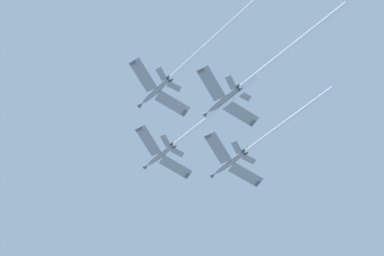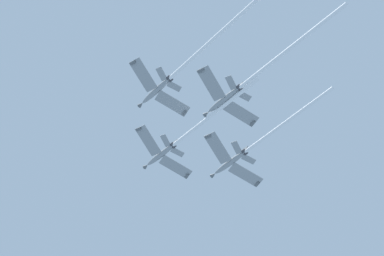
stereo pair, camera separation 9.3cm
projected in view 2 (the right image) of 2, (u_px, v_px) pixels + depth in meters
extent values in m
ellipsoid|color=gray|center=(160.00, 155.00, 174.85)|extent=(7.18, 10.46, 6.79)
cone|color=#595E60|center=(146.00, 166.00, 178.87)|extent=(2.05, 2.31, 1.81)
ellipsoid|color=black|center=(157.00, 157.00, 176.58)|extent=(2.35, 3.00, 2.10)
cube|color=gray|center=(148.00, 141.00, 173.39)|extent=(9.57, 5.78, 1.85)
cube|color=#595E60|center=(138.00, 130.00, 172.61)|extent=(1.15, 1.78, 0.94)
cube|color=gray|center=(176.00, 167.00, 175.19)|extent=(8.68, 8.69, 1.85)
cube|color=#595E60|center=(187.00, 176.00, 175.79)|extent=(1.66, 1.66, 0.94)
cube|color=gray|center=(165.00, 141.00, 171.46)|extent=(3.88, 2.44, 0.98)
cube|color=gray|center=(177.00, 152.00, 172.23)|extent=(3.62, 3.81, 0.98)
cube|color=#595E60|center=(173.00, 144.00, 173.06)|extent=(1.92, 3.03, 3.60)
cylinder|color=#38383D|center=(172.00, 144.00, 171.21)|extent=(1.33, 1.49, 1.17)
cylinder|color=#38383D|center=(174.00, 146.00, 171.37)|extent=(1.33, 1.49, 1.17)
cylinder|color=white|center=(213.00, 114.00, 161.31)|extent=(16.07, 25.79, 16.16)
ellipsoid|color=gray|center=(156.00, 91.00, 164.99)|extent=(7.28, 10.52, 6.55)
cone|color=#595E60|center=(141.00, 104.00, 168.89)|extent=(2.05, 2.30, 1.79)
ellipsoid|color=black|center=(152.00, 94.00, 166.69)|extent=(2.37, 3.00, 2.05)
cube|color=gray|center=(143.00, 75.00, 163.55)|extent=(9.58, 5.86, 1.78)
cube|color=#595E60|center=(133.00, 63.00, 162.79)|extent=(1.17, 1.80, 0.91)
cube|color=gray|center=(172.00, 103.00, 165.34)|extent=(8.68, 8.74, 1.78)
cube|color=#595E60|center=(184.00, 114.00, 165.95)|extent=(1.68, 1.67, 0.91)
cube|color=gray|center=(161.00, 74.00, 161.70)|extent=(3.89, 2.47, 0.94)
cube|color=gray|center=(174.00, 86.00, 162.47)|extent=(3.62, 3.83, 0.94)
cube|color=#595E60|center=(169.00, 78.00, 163.31)|extent=(1.92, 2.99, 3.57)
cylinder|color=#38383D|center=(168.00, 77.00, 161.46)|extent=(1.33, 1.48, 1.16)
cylinder|color=#38383D|center=(171.00, 80.00, 161.61)|extent=(1.33, 1.48, 1.16)
cylinder|color=white|center=(212.00, 41.00, 151.96)|extent=(16.28, 25.77, 15.36)
ellipsoid|color=gray|center=(230.00, 163.00, 168.80)|extent=(7.36, 10.54, 6.42)
cone|color=#595E60|center=(213.00, 175.00, 172.64)|extent=(2.05, 2.30, 1.77)
ellipsoid|color=black|center=(225.00, 165.00, 170.49)|extent=(2.38, 3.00, 2.02)
cube|color=gray|center=(218.00, 148.00, 167.38)|extent=(9.59, 5.92, 1.74)
cube|color=#595E60|center=(208.00, 137.00, 166.62)|extent=(1.18, 1.81, 0.89)
cube|color=gray|center=(246.00, 175.00, 169.15)|extent=(8.67, 8.77, 1.74)
cube|color=#595E60|center=(257.00, 184.00, 169.76)|extent=(1.69, 1.67, 0.89)
cube|color=gray|center=(237.00, 148.00, 165.56)|extent=(3.90, 2.50, 0.92)
cube|color=gray|center=(249.00, 159.00, 166.32)|extent=(3.62, 3.84, 0.92)
cube|color=#595E60|center=(243.00, 151.00, 167.18)|extent=(1.93, 2.96, 3.56)
cylinder|color=#38383D|center=(243.00, 151.00, 165.33)|extent=(1.34, 1.48, 1.15)
cylinder|color=#38383D|center=(246.00, 153.00, 165.48)|extent=(1.34, 1.48, 1.15)
cylinder|color=white|center=(287.00, 121.00, 156.66)|extent=(15.20, 23.83, 13.79)
ellipsoid|color=gray|center=(224.00, 100.00, 158.62)|extent=(7.17, 10.51, 6.71)
cone|color=#595E60|center=(207.00, 113.00, 162.60)|extent=(2.04, 2.31, 1.80)
ellipsoid|color=black|center=(219.00, 103.00, 160.34)|extent=(2.35, 3.00, 2.08)
cube|color=gray|center=(211.00, 83.00, 157.17)|extent=(9.57, 5.76, 1.83)
cube|color=#595E60|center=(201.00, 71.00, 156.39)|extent=(1.15, 1.79, 0.93)
cube|color=gray|center=(240.00, 113.00, 158.97)|extent=(8.70, 8.68, 1.83)
cube|color=#595E60|center=(253.00, 124.00, 159.58)|extent=(1.66, 1.67, 0.93)
cube|color=gray|center=(231.00, 83.00, 155.27)|extent=(3.88, 2.43, 0.97)
cube|color=gray|center=(244.00, 96.00, 156.04)|extent=(3.63, 3.81, 0.97)
cube|color=#595E60|center=(238.00, 87.00, 156.88)|extent=(1.91, 3.02, 3.59)
cylinder|color=#38383D|center=(238.00, 86.00, 155.03)|extent=(1.33, 1.49, 1.17)
cylinder|color=#38383D|center=(241.00, 89.00, 155.18)|extent=(1.33, 1.49, 1.17)
cylinder|color=white|center=(290.00, 48.00, 145.04)|extent=(16.36, 26.45, 16.24)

